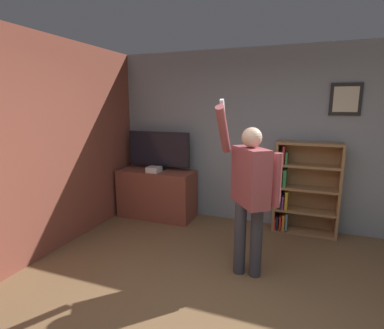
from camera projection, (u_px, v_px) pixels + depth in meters
wall_back at (264, 139)px, 4.59m from camera, size 6.70×0.09×2.70m
wall_side_brick at (77, 142)px, 4.18m from camera, size 0.06×4.24×2.70m
tv_ledge at (157, 194)px, 5.02m from camera, size 1.25×0.54×0.79m
television at (159, 150)px, 4.97m from camera, size 1.09×0.22×0.63m
game_console at (154, 170)px, 4.82m from camera, size 0.20×0.20×0.09m
bookshelf at (300, 190)px, 4.37m from camera, size 0.89×0.28×1.35m
person at (250, 188)px, 3.16m from camera, size 0.64×0.57×1.92m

